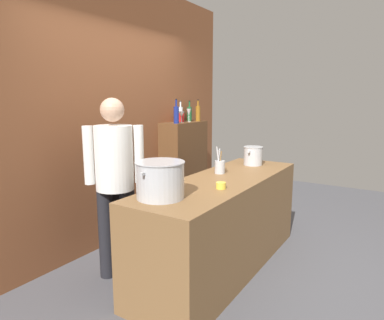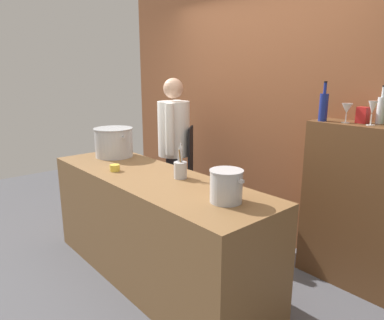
% 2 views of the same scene
% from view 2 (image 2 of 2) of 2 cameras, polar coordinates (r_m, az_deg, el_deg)
% --- Properties ---
extents(ground_plane, '(8.00, 8.00, 0.00)m').
position_cam_2_polar(ground_plane, '(3.23, -6.05, -18.09)').
color(ground_plane, '#4C4C51').
extents(brick_back_panel, '(4.40, 0.10, 3.00)m').
position_cam_2_polar(brick_back_panel, '(3.72, 11.56, 10.44)').
color(brick_back_panel, brown).
rests_on(brick_back_panel, ground_plane).
extents(prep_counter, '(2.26, 0.70, 0.90)m').
position_cam_2_polar(prep_counter, '(3.02, -6.27, -10.82)').
color(prep_counter, brown).
rests_on(prep_counter, ground_plane).
extents(bar_cabinet, '(0.76, 0.32, 1.33)m').
position_cam_2_polar(bar_cabinet, '(3.14, 24.66, -6.77)').
color(bar_cabinet, brown).
rests_on(bar_cabinet, ground_plane).
extents(chef, '(0.43, 0.45, 1.66)m').
position_cam_2_polar(chef, '(3.80, -2.87, 2.61)').
color(chef, black).
rests_on(chef, ground_plane).
extents(stockpot_large, '(0.44, 0.38, 0.28)m').
position_cam_2_polar(stockpot_large, '(3.57, -12.57, 2.83)').
color(stockpot_large, '#B7BABF').
rests_on(stockpot_large, prep_counter).
extents(stockpot_small, '(0.28, 0.22, 0.21)m').
position_cam_2_polar(stockpot_small, '(2.26, 5.57, -4.21)').
color(stockpot_small, '#B7BABF').
rests_on(stockpot_small, prep_counter).
extents(utensil_crock, '(0.10, 0.10, 0.28)m').
position_cam_2_polar(utensil_crock, '(2.77, -1.90, -1.53)').
color(utensil_crock, '#B7BABF').
rests_on(utensil_crock, prep_counter).
extents(butter_jar, '(0.08, 0.08, 0.06)m').
position_cam_2_polar(butter_jar, '(3.05, -12.42, -1.25)').
color(butter_jar, yellow).
rests_on(butter_jar, prep_counter).
extents(wine_bottle_cobalt, '(0.07, 0.07, 0.32)m').
position_cam_2_polar(wine_bottle_cobalt, '(3.03, 20.55, 8.15)').
color(wine_bottle_cobalt, navy).
rests_on(wine_bottle_cobalt, bar_cabinet).
extents(wine_bottle_clear, '(0.06, 0.06, 0.29)m').
position_cam_2_polar(wine_bottle_clear, '(3.05, 28.35, 7.22)').
color(wine_bottle_clear, silver).
rests_on(wine_bottle_clear, bar_cabinet).
extents(wine_glass_wide, '(0.08, 0.08, 0.15)m').
position_cam_2_polar(wine_glass_wide, '(2.99, 23.82, 7.58)').
color(wine_glass_wide, silver).
rests_on(wine_glass_wide, bar_cabinet).
extents(wine_glass_tall, '(0.07, 0.07, 0.18)m').
position_cam_2_polar(wine_glass_tall, '(2.92, 27.22, 7.44)').
color(wine_glass_tall, silver).
rests_on(wine_glass_tall, bar_cabinet).
extents(spice_tin_red, '(0.08, 0.08, 0.12)m').
position_cam_2_polar(spice_tin_red, '(3.03, 25.95, 6.57)').
color(spice_tin_red, red).
rests_on(spice_tin_red, bar_cabinet).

